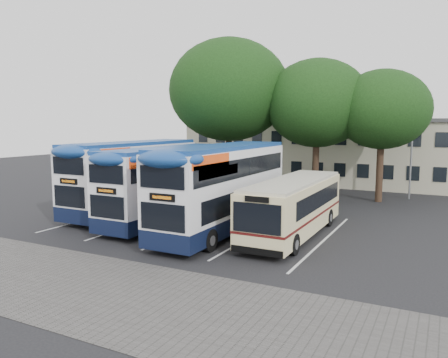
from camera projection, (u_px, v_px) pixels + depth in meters
ground at (219, 259)px, 18.69m from camera, size 120.00×120.00×0.00m
paving_strip at (101, 290)px, 15.19m from camera, size 40.00×6.00×0.01m
bay_lines at (202, 226)px, 24.81m from camera, size 14.12×11.00×0.01m
depot_building at (349, 151)px, 42.11m from camera, size 32.40×8.40×6.20m
lamp_post at (412, 133)px, 32.95m from camera, size 0.25×1.05×9.06m
tree_left at (229, 90)px, 35.26m from camera, size 9.70×9.70×12.60m
tree_mid at (317, 103)px, 33.33m from camera, size 7.93×7.93×10.70m
tree_right at (382, 110)px, 31.66m from camera, size 6.81×6.81×9.69m
bus_dd_left at (135, 173)px, 28.48m from camera, size 2.68×11.06×4.61m
bus_dd_mid at (169, 181)px, 25.72m from camera, size 2.56×10.55×4.40m
bus_dd_right at (223, 184)px, 23.22m from camera, size 2.70×11.13×4.64m
bus_single at (294, 204)px, 22.50m from camera, size 2.50×9.81×2.92m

